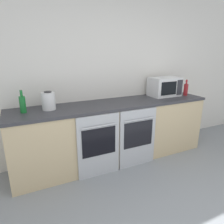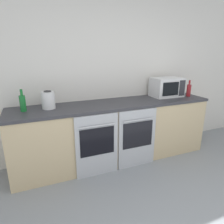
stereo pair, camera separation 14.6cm
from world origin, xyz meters
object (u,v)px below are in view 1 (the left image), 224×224
(bottle_green, at_px, (23,104))
(kettle, at_px, (49,101))
(microwave, at_px, (165,87))
(oven_right, at_px, (138,138))
(bottle_red, at_px, (186,89))
(oven_left, at_px, (99,146))

(bottle_green, relative_size, kettle, 1.18)
(bottle_green, bearing_deg, microwave, 1.26)
(microwave, relative_size, bottle_green, 1.79)
(oven_right, distance_m, bottle_green, 1.61)
(microwave, xyz_separation_m, bottle_red, (0.36, -0.13, -0.05))
(bottle_green, bearing_deg, kettle, 2.27)
(oven_right, xyz_separation_m, bottle_red, (1.13, 0.28, 0.58))
(oven_right, bearing_deg, microwave, 28.31)
(oven_left, bearing_deg, bottle_red, 9.23)
(microwave, distance_m, bottle_green, 2.23)
(oven_right, distance_m, microwave, 1.08)
(oven_left, height_order, kettle, kettle)
(oven_left, bearing_deg, kettle, 144.77)
(microwave, xyz_separation_m, bottle_green, (-2.23, -0.05, -0.05))
(oven_left, xyz_separation_m, oven_right, (0.61, 0.00, 0.00))
(oven_left, relative_size, microwave, 1.73)
(oven_right, height_order, kettle, kettle)
(microwave, distance_m, kettle, 1.92)
(oven_right, relative_size, kettle, 3.66)
(oven_right, distance_m, bottle_red, 1.30)
(oven_left, xyz_separation_m, microwave, (1.38, 0.42, 0.63))
(microwave, bearing_deg, oven_left, -163.22)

